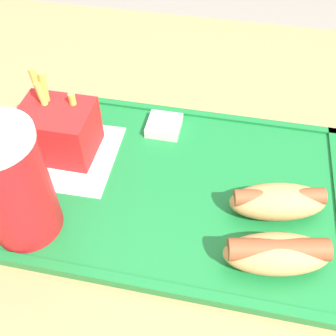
% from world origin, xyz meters
% --- Properties ---
extents(dining_table, '(1.12, 1.01, 0.72)m').
position_xyz_m(dining_table, '(0.00, 0.00, 0.36)').
color(dining_table, '#B27F51').
rests_on(dining_table, ground_plane).
extents(food_tray, '(0.46, 0.31, 0.01)m').
position_xyz_m(food_tray, '(0.02, -0.02, 0.72)').
color(food_tray, '#197233').
rests_on(food_tray, dining_table).
extents(paper_napkin, '(0.17, 0.14, 0.00)m').
position_xyz_m(paper_napkin, '(0.19, -0.04, 0.73)').
color(paper_napkin, white).
rests_on(paper_napkin, food_tray).
extents(soda_cup, '(0.09, 0.09, 0.19)m').
position_xyz_m(soda_cup, '(0.18, 0.08, 0.80)').
color(soda_cup, red).
rests_on(soda_cup, food_tray).
extents(hot_dog_far, '(0.13, 0.07, 0.04)m').
position_xyz_m(hot_dog_far, '(-0.12, 0.07, 0.75)').
color(hot_dog_far, tan).
rests_on(hot_dog_far, food_tray).
extents(hot_dog_near, '(0.13, 0.08, 0.04)m').
position_xyz_m(hot_dog_near, '(-0.12, 0.00, 0.75)').
color(hot_dog_near, tan).
rests_on(hot_dog_near, food_tray).
extents(fries_carton, '(0.10, 0.08, 0.12)m').
position_xyz_m(fries_carton, '(0.19, -0.05, 0.76)').
color(fries_carton, red).
rests_on(fries_carton, food_tray).
extents(sauce_cup_mayo, '(0.05, 0.05, 0.02)m').
position_xyz_m(sauce_cup_mayo, '(0.05, -0.12, 0.73)').
color(sauce_cup_mayo, silver).
rests_on(sauce_cup_mayo, food_tray).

